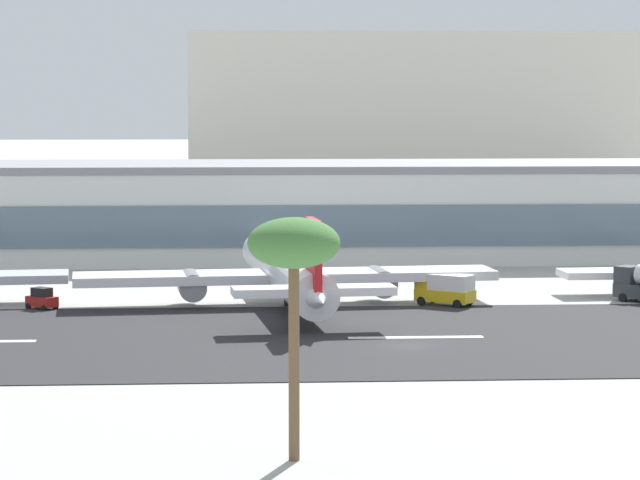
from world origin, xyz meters
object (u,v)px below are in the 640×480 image
(terminal_building, at_px, (278,210))
(palm_tree_3, at_px, (294,249))
(service_baggage_tug_2, at_px, (42,299))
(service_box_truck_0, at_px, (445,288))
(distant_hotel_block, at_px, (416,113))
(airliner_red_tail_gate_1, at_px, (287,274))

(terminal_building, bearing_deg, palm_tree_3, -91.44)
(service_baggage_tug_2, distance_m, palm_tree_3, 70.34)
(service_box_truck_0, xyz_separation_m, service_baggage_tug_2, (-40.89, -0.26, -0.74))
(palm_tree_3, bearing_deg, service_baggage_tug_2, 108.91)
(distant_hotel_block, bearing_deg, terminal_building, -104.30)
(palm_tree_3, bearing_deg, airliner_red_tail_gate_1, 88.05)
(airliner_red_tail_gate_1, distance_m, service_box_truck_0, 16.21)
(distant_hotel_block, bearing_deg, service_baggage_tug_2, -107.82)
(distant_hotel_block, distance_m, airliner_red_tail_gate_1, 195.73)
(service_box_truck_0, distance_m, palm_tree_3, 69.27)
(terminal_building, distance_m, service_box_truck_0, 51.50)
(terminal_building, bearing_deg, service_box_truck_0, -72.41)
(service_baggage_tug_2, relative_size, palm_tree_3, 0.24)
(terminal_building, xyz_separation_m, distant_hotel_block, (36.61, 143.65, 11.79))
(terminal_building, height_order, palm_tree_3, palm_tree_3)
(terminal_building, distance_m, airliner_red_tail_gate_1, 48.04)
(airliner_red_tail_gate_1, bearing_deg, distant_hotel_block, -16.30)
(distant_hotel_block, height_order, palm_tree_3, distant_hotel_block)
(terminal_building, distance_m, service_baggage_tug_2, 55.58)
(airliner_red_tail_gate_1, xyz_separation_m, service_box_truck_0, (16.11, -0.96, -1.49))
(airliner_red_tail_gate_1, height_order, palm_tree_3, palm_tree_3)
(terminal_building, xyz_separation_m, service_box_truck_0, (15.51, -48.90, -4.56))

